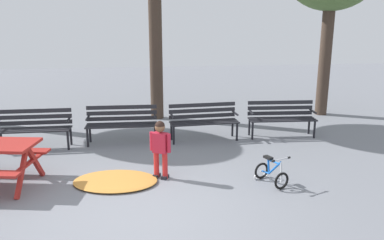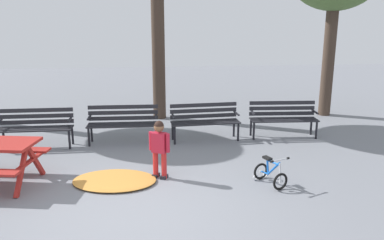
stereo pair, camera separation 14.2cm
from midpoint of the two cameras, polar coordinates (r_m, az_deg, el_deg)
ground at (r=6.00m, az=-7.70°, el=-13.11°), size 36.00×36.00×0.00m
park_bench_far_left at (r=9.26m, az=-21.46°, el=-0.64°), size 1.60×0.46×0.85m
park_bench_left at (r=9.07m, az=-9.59°, el=-0.11°), size 1.61×0.50×0.85m
park_bench_right at (r=9.15m, az=2.31°, el=0.22°), size 1.63×0.57×0.85m
park_bench_far_right at (r=9.66m, az=13.57°, el=0.58°), size 1.62×0.55×0.85m
child_standing at (r=6.91m, az=-4.20°, el=-3.63°), size 0.36×0.27×1.06m
kids_bicycle at (r=6.91m, az=11.94°, el=-7.64°), size 0.53×0.63×0.54m
leaf_pile at (r=7.04m, az=-10.68°, el=-8.63°), size 1.59×1.22×0.07m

